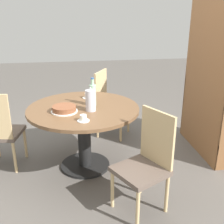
{
  "coord_description": "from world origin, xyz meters",
  "views": [
    {
      "loc": [
        2.99,
        -0.13,
        1.82
      ],
      "look_at": [
        0.0,
        0.33,
        0.68
      ],
      "focal_mm": 45.0,
      "sensor_mm": 36.0,
      "label": 1
    }
  ],
  "objects_px": {
    "cup_b": "(83,119)",
    "chair_b": "(109,103)",
    "chair_c": "(0,130)",
    "bookshelf": "(212,79)",
    "cup_a": "(87,96)",
    "cake_main": "(64,109)",
    "coffee_pot": "(91,100)",
    "water_bottle": "(93,94)",
    "chair_a": "(146,162)"
  },
  "relations": [
    {
      "from": "chair_b",
      "to": "bookshelf",
      "type": "bearing_deg",
      "value": -89.43
    },
    {
      "from": "bookshelf",
      "to": "cake_main",
      "type": "height_order",
      "value": "bookshelf"
    },
    {
      "from": "water_bottle",
      "to": "cup_a",
      "type": "height_order",
      "value": "water_bottle"
    },
    {
      "from": "chair_c",
      "to": "cup_b",
      "type": "xyz_separation_m",
      "value": [
        0.53,
        0.94,
        0.29
      ]
    },
    {
      "from": "bookshelf",
      "to": "water_bottle",
      "type": "distance_m",
      "value": 1.52
    },
    {
      "from": "chair_c",
      "to": "cup_a",
      "type": "xyz_separation_m",
      "value": [
        -0.21,
        1.03,
        0.29
      ]
    },
    {
      "from": "water_bottle",
      "to": "cake_main",
      "type": "distance_m",
      "value": 0.38
    },
    {
      "from": "chair_c",
      "to": "chair_a",
      "type": "bearing_deg",
      "value": 159.04
    },
    {
      "from": "bookshelf",
      "to": "cup_a",
      "type": "xyz_separation_m",
      "value": [
        -0.13,
        -1.55,
        -0.19
      ]
    },
    {
      "from": "chair_c",
      "to": "cup_b",
      "type": "bearing_deg",
      "value": 162.26
    },
    {
      "from": "cake_main",
      "to": "cup_a",
      "type": "height_order",
      "value": "same"
    },
    {
      "from": "chair_c",
      "to": "bookshelf",
      "type": "bearing_deg",
      "value": -166.6
    },
    {
      "from": "chair_b",
      "to": "chair_c",
      "type": "height_order",
      "value": "same"
    },
    {
      "from": "chair_c",
      "to": "cake_main",
      "type": "relative_size",
      "value": 3.36
    },
    {
      "from": "water_bottle",
      "to": "cup_a",
      "type": "relative_size",
      "value": 2.64
    },
    {
      "from": "bookshelf",
      "to": "cup_a",
      "type": "distance_m",
      "value": 1.56
    },
    {
      "from": "chair_c",
      "to": "coffee_pot",
      "type": "distance_m",
      "value": 1.14
    },
    {
      "from": "cup_b",
      "to": "water_bottle",
      "type": "bearing_deg",
      "value": 163.34
    },
    {
      "from": "cup_b",
      "to": "chair_b",
      "type": "bearing_deg",
      "value": 161.2
    },
    {
      "from": "chair_b",
      "to": "chair_c",
      "type": "distance_m",
      "value": 1.57
    },
    {
      "from": "bookshelf",
      "to": "cup_a",
      "type": "height_order",
      "value": "bookshelf"
    },
    {
      "from": "cup_a",
      "to": "cup_b",
      "type": "relative_size",
      "value": 1.0
    },
    {
      "from": "chair_c",
      "to": "water_bottle",
      "type": "height_order",
      "value": "water_bottle"
    },
    {
      "from": "bookshelf",
      "to": "coffee_pot",
      "type": "xyz_separation_m",
      "value": [
        0.33,
        -1.54,
        -0.09
      ]
    },
    {
      "from": "coffee_pot",
      "to": "cake_main",
      "type": "xyz_separation_m",
      "value": [
        -0.01,
        -0.29,
        -0.09
      ]
    },
    {
      "from": "bookshelf",
      "to": "cake_main",
      "type": "distance_m",
      "value": 1.87
    },
    {
      "from": "chair_c",
      "to": "coffee_pot",
      "type": "bearing_deg",
      "value": 178.42
    },
    {
      "from": "cake_main",
      "to": "cup_a",
      "type": "distance_m",
      "value": 0.53
    },
    {
      "from": "chair_a",
      "to": "chair_b",
      "type": "height_order",
      "value": "same"
    },
    {
      "from": "chair_a",
      "to": "cup_a",
      "type": "height_order",
      "value": "chair_a"
    },
    {
      "from": "water_bottle",
      "to": "cake_main",
      "type": "relative_size",
      "value": 1.13
    },
    {
      "from": "chair_c",
      "to": "bookshelf",
      "type": "distance_m",
      "value": 2.63
    },
    {
      "from": "chair_c",
      "to": "coffee_pot",
      "type": "xyz_separation_m",
      "value": [
        0.24,
        1.04,
        0.39
      ]
    },
    {
      "from": "chair_a",
      "to": "cake_main",
      "type": "xyz_separation_m",
      "value": [
        -0.71,
        -0.73,
        0.3
      ]
    },
    {
      "from": "chair_a",
      "to": "chair_c",
      "type": "xyz_separation_m",
      "value": [
        -0.94,
        -1.48,
        0.0
      ]
    },
    {
      "from": "bookshelf",
      "to": "coffee_pot",
      "type": "height_order",
      "value": "bookshelf"
    },
    {
      "from": "coffee_pot",
      "to": "water_bottle",
      "type": "height_order",
      "value": "water_bottle"
    },
    {
      "from": "chair_b",
      "to": "cake_main",
      "type": "relative_size",
      "value": 3.36
    },
    {
      "from": "bookshelf",
      "to": "cup_a",
      "type": "bearing_deg",
      "value": 85.31
    },
    {
      "from": "coffee_pot",
      "to": "cup_a",
      "type": "bearing_deg",
      "value": -179.39
    },
    {
      "from": "chair_a",
      "to": "bookshelf",
      "type": "xyz_separation_m",
      "value": [
        -1.03,
        1.1,
        0.48
      ]
    },
    {
      "from": "chair_c",
      "to": "cup_a",
      "type": "relative_size",
      "value": 7.83
    },
    {
      "from": "chair_a",
      "to": "cake_main",
      "type": "distance_m",
      "value": 1.06
    },
    {
      "from": "coffee_pot",
      "to": "cake_main",
      "type": "distance_m",
      "value": 0.3
    },
    {
      "from": "chair_b",
      "to": "bookshelf",
      "type": "xyz_separation_m",
      "value": [
        0.67,
        1.2,
        0.48
      ]
    },
    {
      "from": "chair_a",
      "to": "coffee_pot",
      "type": "xyz_separation_m",
      "value": [
        -0.7,
        -0.44,
        0.39
      ]
    },
    {
      "from": "cake_main",
      "to": "cup_b",
      "type": "height_order",
      "value": "same"
    },
    {
      "from": "chair_c",
      "to": "coffee_pot",
      "type": "relative_size",
      "value": 3.58
    },
    {
      "from": "chair_a",
      "to": "cup_b",
      "type": "height_order",
      "value": "chair_a"
    },
    {
      "from": "chair_c",
      "to": "chair_b",
      "type": "bearing_deg",
      "value": -139.84
    }
  ]
}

